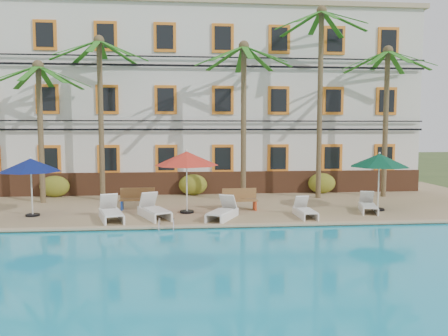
{
  "coord_description": "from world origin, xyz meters",
  "views": [
    {
      "loc": [
        -0.56,
        -16.25,
        3.76
      ],
      "look_at": [
        1.2,
        3.0,
        2.0
      ],
      "focal_mm": 35.0,
      "sensor_mm": 36.0,
      "label": 1
    }
  ],
  "objects": [
    {
      "name": "pool_ladder",
      "position": [
        -1.2,
        -1.0,
        0.25
      ],
      "size": [
        0.54,
        0.74,
        0.74
      ],
      "color": "silver",
      "rests_on": "ground"
    },
    {
      "name": "lounger_c",
      "position": [
        -1.76,
        0.86,
        0.56
      ],
      "size": [
        1.49,
        2.17,
        0.97
      ],
      "color": "white",
      "rests_on": "pool_deck"
    },
    {
      "name": "lounger_b",
      "position": [
        -3.37,
        0.54,
        0.56
      ],
      "size": [
        1.28,
        2.16,
        0.96
      ],
      "color": "white",
      "rests_on": "pool_deck"
    },
    {
      "name": "palm_c",
      "position": [
        2.28,
        4.52,
        5.2
      ],
      "size": [
        4.64,
        4.64,
        7.63
      ],
      "color": "brown",
      "rests_on": "pool_deck"
    },
    {
      "name": "palm_d",
      "position": [
        6.2,
        5.14,
        6.26
      ],
      "size": [
        4.64,
        4.64,
        9.5
      ],
      "color": "brown",
      "rests_on": "pool_deck"
    },
    {
      "name": "umbrella_green",
      "position": [
        7.72,
        1.59,
        2.39
      ],
      "size": [
        2.51,
        2.51,
        2.51
      ],
      "color": "black",
      "rests_on": "pool_deck"
    },
    {
      "name": "palm_b",
      "position": [
        -4.57,
        5.44,
        5.39
      ],
      "size": [
        4.64,
        4.64,
        7.95
      ],
      "color": "brown",
      "rests_on": "pool_deck"
    },
    {
      "name": "pool_deck",
      "position": [
        0.0,
        5.0,
        0.12
      ],
      "size": [
        30.0,
        12.0,
        0.25
      ],
      "primitive_type": "cube",
      "color": "tan",
      "rests_on": "ground"
    },
    {
      "name": "lounger_d",
      "position": [
        0.91,
        0.38,
        0.54
      ],
      "size": [
        1.45,
        2.0,
        0.9
      ],
      "color": "white",
      "rests_on": "pool_deck"
    },
    {
      "name": "lounger_f",
      "position": [
        7.15,
        1.29,
        0.52
      ],
      "size": [
        1.09,
        1.86,
        0.83
      ],
      "color": "white",
      "rests_on": "pool_deck"
    },
    {
      "name": "swimming_pool",
      "position": [
        0.0,
        -7.0,
        0.1
      ],
      "size": [
        26.0,
        12.0,
        0.2
      ],
      "primitive_type": "cube",
      "color": "#1A9FC6",
      "rests_on": "ground"
    },
    {
      "name": "bench_right",
      "position": [
        1.8,
        2.19,
        0.72
      ],
      "size": [
        1.53,
        0.56,
        0.93
      ],
      "color": "olive",
      "rests_on": "pool_deck"
    },
    {
      "name": "bench_left",
      "position": [
        -2.6,
        2.77,
        0.72
      ],
      "size": [
        1.5,
        0.49,
        0.93
      ],
      "color": "olive",
      "rests_on": "pool_deck"
    },
    {
      "name": "ground",
      "position": [
        0.0,
        0.0,
        0.0
      ],
      "size": [
        100.0,
        100.0,
        0.0
      ],
      "primitive_type": "plane",
      "color": "#384C23",
      "rests_on": "ground"
    },
    {
      "name": "shrub_mid",
      "position": [
        -0.11,
        6.6,
        0.8
      ],
      "size": [
        1.5,
        0.9,
        1.1
      ],
      "primitive_type": "ellipsoid",
      "color": "#305B1A",
      "rests_on": "pool_deck"
    },
    {
      "name": "lounger_e",
      "position": [
        4.21,
        0.51,
        0.51
      ],
      "size": [
        0.63,
        1.69,
        0.79
      ],
      "color": "white",
      "rests_on": "pool_deck"
    },
    {
      "name": "umbrella_blue",
      "position": [
        -6.65,
        1.65,
        2.29
      ],
      "size": [
        2.39,
        2.39,
        2.39
      ],
      "color": "black",
      "rests_on": "pool_deck"
    },
    {
      "name": "shrub_right",
      "position": [
        6.85,
        6.6,
        0.8
      ],
      "size": [
        1.5,
        0.9,
        1.1
      ],
      "primitive_type": "ellipsoid",
      "color": "#305B1A",
      "rests_on": "pool_deck"
    },
    {
      "name": "shrub_left",
      "position": [
        -7.19,
        6.6,
        0.8
      ],
      "size": [
        1.5,
        0.9,
        1.1
      ],
      "primitive_type": "ellipsoid",
      "color": "#305B1A",
      "rests_on": "pool_deck"
    },
    {
      "name": "pool_coping",
      "position": [
        0.0,
        -0.9,
        0.28
      ],
      "size": [
        30.0,
        0.35,
        0.06
      ],
      "primitive_type": "cube",
      "color": "tan",
      "rests_on": "pool_deck"
    },
    {
      "name": "umbrella_red",
      "position": [
        -0.46,
        1.77,
        2.5
      ],
      "size": [
        2.64,
        2.64,
        2.64
      ],
      "color": "black",
      "rests_on": "pool_deck"
    },
    {
      "name": "palm_a",
      "position": [
        -7.25,
        4.93,
        4.64
      ],
      "size": [
        4.64,
        4.64,
        6.65
      ],
      "color": "brown",
      "rests_on": "pool_deck"
    },
    {
      "name": "hotel_building",
      "position": [
        0.0,
        9.98,
        5.37
      ],
      "size": [
        25.4,
        6.44,
        10.22
      ],
      "color": "silver",
      "rests_on": "pool_deck"
    },
    {
      "name": "palm_e",
      "position": [
        9.68,
        5.24,
        5.22
      ],
      "size": [
        4.64,
        4.64,
        7.66
      ],
      "color": "brown",
      "rests_on": "pool_deck"
    }
  ]
}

